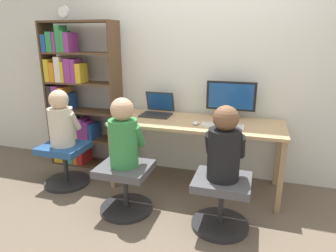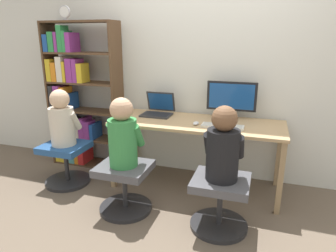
# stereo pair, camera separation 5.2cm
# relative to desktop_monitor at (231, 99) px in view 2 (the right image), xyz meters

# --- Properties ---
(ground_plane) EXTENTS (14.00, 14.00, 0.00)m
(ground_plane) POSITION_rel_desktop_monitor_xyz_m (-0.32, -0.57, -0.97)
(ground_plane) COLOR brown
(wall_back) EXTENTS (10.00, 0.05, 2.60)m
(wall_back) POSITION_rel_desktop_monitor_xyz_m (-0.32, 0.18, 0.33)
(wall_back) COLOR silver
(wall_back) RESTS_ON ground_plane
(desk) EXTENTS (1.81, 0.68, 0.75)m
(desk) POSITION_rel_desktop_monitor_xyz_m (-0.32, -0.23, -0.30)
(desk) COLOR tan
(desk) RESTS_ON ground_plane
(desktop_monitor) EXTENTS (0.53, 0.17, 0.41)m
(desktop_monitor) POSITION_rel_desktop_monitor_xyz_m (0.00, 0.00, 0.00)
(desktop_monitor) COLOR black
(desktop_monitor) RESTS_ON desk
(laptop) EXTENTS (0.33, 0.32, 0.25)m
(laptop) POSITION_rel_desktop_monitor_xyz_m (-0.81, -0.08, -0.17)
(laptop) COLOR #2D2D30
(laptop) RESTS_ON desk
(keyboard) EXTENTS (0.42, 0.15, 0.03)m
(keyboard) POSITION_rel_desktop_monitor_xyz_m (-0.03, -0.36, -0.21)
(keyboard) COLOR silver
(keyboard) RESTS_ON desk
(computer_mouse_by_keyboard) EXTENTS (0.06, 0.11, 0.03)m
(computer_mouse_by_keyboard) POSITION_rel_desktop_monitor_xyz_m (-0.31, -0.34, -0.21)
(computer_mouse_by_keyboard) COLOR silver
(computer_mouse_by_keyboard) RESTS_ON desk
(office_chair_left) EXTENTS (0.51, 0.51, 0.47)m
(office_chair_left) POSITION_rel_desktop_monitor_xyz_m (0.05, -0.91, -0.71)
(office_chair_left) COLOR #262628
(office_chair_left) RESTS_ON ground_plane
(office_chair_right) EXTENTS (0.51, 0.51, 0.47)m
(office_chair_right) POSITION_rel_desktop_monitor_xyz_m (-0.85, -0.91, -0.71)
(office_chair_right) COLOR #262628
(office_chair_right) RESTS_ON ground_plane
(person_at_monitor) EXTENTS (0.33, 0.29, 0.63)m
(person_at_monitor) POSITION_rel_desktop_monitor_xyz_m (0.05, -0.91, -0.22)
(person_at_monitor) COLOR black
(person_at_monitor) RESTS_ON office_chair_left
(person_at_laptop) EXTENTS (0.32, 0.29, 0.64)m
(person_at_laptop) POSITION_rel_desktop_monitor_xyz_m (-0.85, -0.91, -0.21)
(person_at_laptop) COLOR #388C47
(person_at_laptop) RESTS_ON office_chair_right
(bookshelf) EXTENTS (0.94, 0.29, 1.80)m
(bookshelf) POSITION_rel_desktop_monitor_xyz_m (-1.93, -0.07, -0.12)
(bookshelf) COLOR #513823
(bookshelf) RESTS_ON ground_plane
(desk_clock) EXTENTS (0.14, 0.03, 0.16)m
(desk_clock) POSITION_rel_desktop_monitor_xyz_m (-1.91, -0.14, 0.91)
(desk_clock) COLOR #B2B2B7
(desk_clock) RESTS_ON bookshelf
(office_chair_side) EXTENTS (0.51, 0.51, 0.47)m
(office_chair_side) POSITION_rel_desktop_monitor_xyz_m (-1.74, -0.61, -0.71)
(office_chair_side) COLOR #262628
(office_chair_side) RESTS_ON ground_plane
(person_near_shelf) EXTENTS (0.32, 0.28, 0.62)m
(person_near_shelf) POSITION_rel_desktop_monitor_xyz_m (-1.74, -0.61, -0.23)
(person_near_shelf) COLOR beige
(person_near_shelf) RESTS_ON office_chair_side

